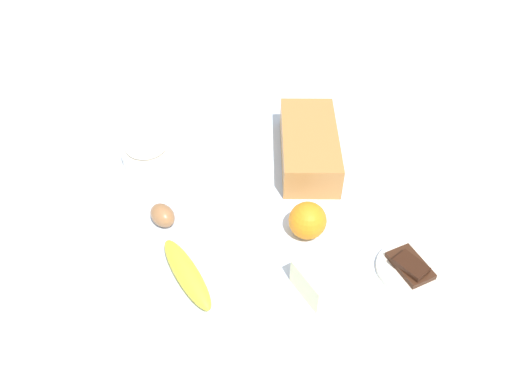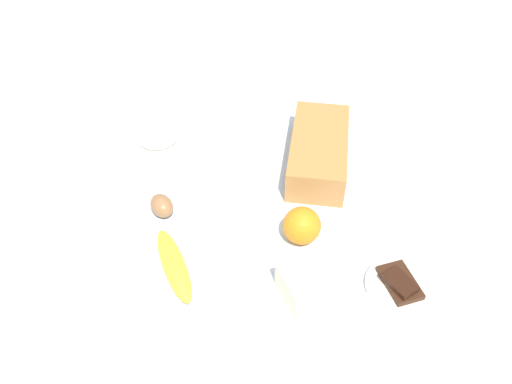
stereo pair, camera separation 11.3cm
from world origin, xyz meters
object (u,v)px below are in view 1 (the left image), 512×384
(banana, at_px, (187,274))
(butter_block, at_px, (318,280))
(flour_bowl, at_px, (147,151))
(loaf_pan, at_px, (309,145))
(orange_fruit, at_px, (308,221))
(egg_near_butter, at_px, (163,215))
(chocolate_plate, at_px, (410,268))

(banana, distance_m, butter_block, 0.25)
(flour_bowl, bearing_deg, loaf_pan, 82.63)
(orange_fruit, distance_m, butter_block, 0.14)
(flour_bowl, relative_size, butter_block, 1.35)
(banana, relative_size, butter_block, 2.11)
(butter_block, height_order, egg_near_butter, butter_block)
(loaf_pan, distance_m, orange_fruit, 0.24)
(orange_fruit, relative_size, egg_near_butter, 1.26)
(flour_bowl, height_order, egg_near_butter, flour_bowl)
(banana, relative_size, orange_fruit, 2.41)
(loaf_pan, relative_size, banana, 1.56)
(butter_block, xyz_separation_m, egg_near_butter, (-0.22, -0.28, -0.01))
(butter_block, relative_size, egg_near_butter, 1.44)
(egg_near_butter, distance_m, chocolate_plate, 0.52)
(banana, bearing_deg, chocolate_plate, 83.93)
(orange_fruit, height_order, chocolate_plate, orange_fruit)
(flour_bowl, distance_m, orange_fruit, 0.43)
(loaf_pan, bearing_deg, banana, -35.43)
(orange_fruit, bearing_deg, chocolate_plate, 54.31)
(loaf_pan, distance_m, egg_near_butter, 0.39)
(orange_fruit, bearing_deg, butter_block, -5.17)
(butter_block, bearing_deg, chocolate_plate, 94.59)
(flour_bowl, xyz_separation_m, orange_fruit, (0.28, 0.33, 0.01))
(banana, xyz_separation_m, butter_block, (0.06, 0.24, 0.01))
(flour_bowl, xyz_separation_m, egg_near_butter, (0.21, 0.03, -0.01))
(butter_block, relative_size, chocolate_plate, 0.69)
(orange_fruit, height_order, egg_near_butter, orange_fruit)
(egg_near_butter, bearing_deg, orange_fruit, 75.48)
(flour_bowl, xyz_separation_m, banana, (0.37, 0.07, -0.01))
(flour_bowl, relative_size, chocolate_plate, 0.94)
(banana, height_order, egg_near_butter, egg_near_butter)
(flour_bowl, bearing_deg, chocolate_plate, 50.77)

